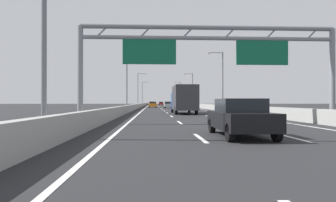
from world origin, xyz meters
The scene contains 51 objects.
ground_plane centered at (0.00, 100.00, 0.00)m, with size 260.00×260.00×0.00m, color #262628.
lane_dash_left_1 centered at (-1.80, 12.50, 0.01)m, with size 0.16×3.00×0.01m, color white.
lane_dash_left_2 centered at (-1.80, 21.50, 0.01)m, with size 0.16×3.00×0.01m, color white.
lane_dash_left_3 centered at (-1.80, 30.50, 0.01)m, with size 0.16×3.00×0.01m, color white.
lane_dash_left_4 centered at (-1.80, 39.50, 0.01)m, with size 0.16×3.00×0.01m, color white.
lane_dash_left_5 centered at (-1.80, 48.50, 0.01)m, with size 0.16×3.00×0.01m, color white.
lane_dash_left_6 centered at (-1.80, 57.50, 0.01)m, with size 0.16×3.00×0.01m, color white.
lane_dash_left_7 centered at (-1.80, 66.50, 0.01)m, with size 0.16×3.00×0.01m, color white.
lane_dash_left_8 centered at (-1.80, 75.50, 0.01)m, with size 0.16×3.00×0.01m, color white.
lane_dash_left_9 centered at (-1.80, 84.50, 0.01)m, with size 0.16×3.00×0.01m, color white.
lane_dash_left_10 centered at (-1.80, 93.50, 0.01)m, with size 0.16×3.00×0.01m, color white.
lane_dash_left_11 centered at (-1.80, 102.50, 0.01)m, with size 0.16×3.00×0.01m, color white.
lane_dash_left_12 centered at (-1.80, 111.50, 0.01)m, with size 0.16×3.00×0.01m, color white.
lane_dash_left_13 centered at (-1.80, 120.50, 0.01)m, with size 0.16×3.00×0.01m, color white.
lane_dash_left_14 centered at (-1.80, 129.50, 0.01)m, with size 0.16×3.00×0.01m, color white.
lane_dash_left_15 centered at (-1.80, 138.50, 0.01)m, with size 0.16×3.00×0.01m, color white.
lane_dash_left_16 centered at (-1.80, 147.50, 0.01)m, with size 0.16×3.00×0.01m, color white.
lane_dash_left_17 centered at (-1.80, 156.50, 0.01)m, with size 0.16×3.00×0.01m, color white.
lane_dash_right_1 centered at (1.80, 12.50, 0.01)m, with size 0.16×3.00×0.01m, color white.
lane_dash_right_2 centered at (1.80, 21.50, 0.01)m, with size 0.16×3.00×0.01m, color white.
lane_dash_right_3 centered at (1.80, 30.50, 0.01)m, with size 0.16×3.00×0.01m, color white.
lane_dash_right_4 centered at (1.80, 39.50, 0.01)m, with size 0.16×3.00×0.01m, color white.
lane_dash_right_5 centered at (1.80, 48.50, 0.01)m, with size 0.16×3.00×0.01m, color white.
lane_dash_right_6 centered at (1.80, 57.50, 0.01)m, with size 0.16×3.00×0.01m, color white.
lane_dash_right_7 centered at (1.80, 66.50, 0.01)m, with size 0.16×3.00×0.01m, color white.
lane_dash_right_8 centered at (1.80, 75.50, 0.01)m, with size 0.16×3.00×0.01m, color white.
lane_dash_right_9 centered at (1.80, 84.50, 0.01)m, with size 0.16×3.00×0.01m, color white.
lane_dash_right_10 centered at (1.80, 93.50, 0.01)m, with size 0.16×3.00×0.01m, color white.
lane_dash_right_11 centered at (1.80, 102.50, 0.01)m, with size 0.16×3.00×0.01m, color white.
lane_dash_right_12 centered at (1.80, 111.50, 0.01)m, with size 0.16×3.00×0.01m, color white.
lane_dash_right_13 centered at (1.80, 120.50, 0.01)m, with size 0.16×3.00×0.01m, color white.
lane_dash_right_14 centered at (1.80, 129.50, 0.01)m, with size 0.16×3.00×0.01m, color white.
lane_dash_right_15 centered at (1.80, 138.50, 0.01)m, with size 0.16×3.00×0.01m, color white.
lane_dash_right_16 centered at (1.80, 147.50, 0.01)m, with size 0.16×3.00×0.01m, color white.
lane_dash_right_17 centered at (1.80, 156.50, 0.01)m, with size 0.16×3.00×0.01m, color white.
edge_line_left centered at (-5.25, 88.00, 0.01)m, with size 0.16×176.00×0.01m, color white.
edge_line_right centered at (5.25, 88.00, 0.01)m, with size 0.16×176.00×0.01m, color white.
barrier_left centered at (-6.90, 110.00, 0.47)m, with size 0.45×220.00×0.95m.
barrier_right centered at (6.90, 110.00, 0.47)m, with size 0.45×220.00×0.95m.
sign_gantry centered at (-0.04, 20.46, 4.83)m, with size 16.74×0.36×6.36m.
streetlamp_left_mid centered at (-7.47, 50.09, 5.40)m, with size 2.58×0.28×9.50m.
streetlamp_right_mid centered at (7.47, 50.09, 5.40)m, with size 2.58×0.28×9.50m.
streetlamp_left_far centered at (-7.47, 87.66, 5.40)m, with size 2.58×0.28×9.50m.
streetlamp_right_far centered at (7.47, 87.66, 5.40)m, with size 2.58×0.28×9.50m.
streetlamp_left_distant centered at (-7.47, 125.23, 5.40)m, with size 2.58×0.28×9.50m.
streetlamp_right_distant centered at (7.47, 125.23, 5.40)m, with size 2.58×0.28×9.50m.
orange_car centered at (-3.59, 74.95, 0.77)m, with size 1.84×4.63×1.47m.
black_car centered at (-0.11, 13.00, 0.78)m, with size 1.88×4.36×1.53m.
red_car centered at (-0.19, 125.33, 0.74)m, with size 1.75×4.61×1.46m.
silver_car centered at (-0.06, 70.51, 0.75)m, with size 1.78×4.47×1.47m.
box_truck centered at (0.06, 37.10, 1.76)m, with size 2.49×8.92×3.25m.
Camera 1 is at (-3.64, 0.73, 1.40)m, focal length 33.07 mm.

